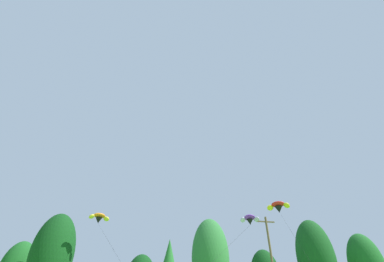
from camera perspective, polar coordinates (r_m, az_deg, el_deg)
name	(u,v)px	position (r m, az deg, el deg)	size (l,w,h in m)	color
treeline_tree_d	(52,255)	(43.23, -27.54, -22.23)	(5.50, 5.50, 13.70)	#472D19
treeline_tree_g	(210,258)	(47.00, 3.92, -25.16)	(5.91, 5.91, 15.23)	#472D19
treeline_tree_i	(316,258)	(52.45, 24.78, -23.25)	(5.98, 5.98, 15.48)	#472D19
parafoil_kite_high_purple	(250,220)	(38.95, 12.12, -17.85)	(14.21, 17.38, 11.47)	purple
parafoil_kite_mid_red_yellow	(278,207)	(41.34, 17.80, -14.98)	(9.48, 21.47, 13.98)	red
parafoil_kite_far_orange	(99,218)	(40.41, -19.06, -16.98)	(8.62, 21.15, 11.73)	orange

